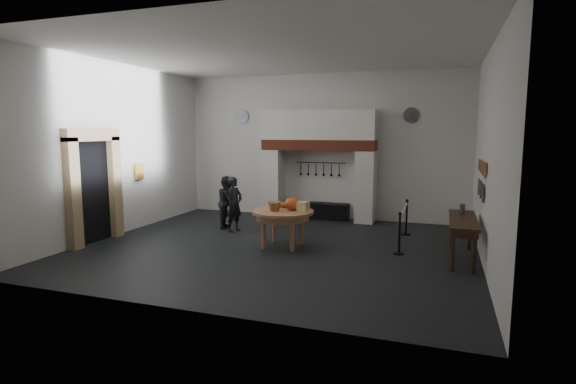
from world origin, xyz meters
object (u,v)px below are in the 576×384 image
(visitor_near, at_px, (234,204))
(visitor_far, at_px, (228,202))
(side_table, at_px, (463,220))
(barrier_post_far, at_px, (407,218))
(work_table, at_px, (283,212))
(barrier_post_near, at_px, (399,234))
(iron_range, at_px, (318,211))

(visitor_near, xyz_separation_m, visitor_far, (-0.40, 0.40, -0.01))
(side_table, xyz_separation_m, barrier_post_far, (-1.31, 2.01, -0.42))
(work_table, relative_size, barrier_post_near, 1.63)
(iron_range, bearing_deg, barrier_post_far, -26.38)
(work_table, bearing_deg, barrier_post_far, 39.45)
(iron_range, height_order, barrier_post_far, barrier_post_far)
(visitor_far, relative_size, side_table, 0.67)
(side_table, relative_size, barrier_post_near, 2.44)
(work_table, xyz_separation_m, visitor_far, (-2.20, 1.49, -0.10))
(iron_range, distance_m, work_table, 3.65)
(visitor_far, relative_size, barrier_post_far, 1.65)
(iron_range, height_order, barrier_post_near, barrier_post_near)
(visitor_near, distance_m, visitor_far, 0.57)
(iron_range, xyz_separation_m, work_table, (0.10, -3.60, 0.59))
(work_table, bearing_deg, visitor_far, 145.91)
(visitor_near, bearing_deg, side_table, -83.31)
(work_table, height_order, side_table, side_table)
(visitor_near, bearing_deg, visitor_far, 60.32)
(iron_range, xyz_separation_m, barrier_post_far, (2.79, -1.39, 0.20))
(barrier_post_near, relative_size, barrier_post_far, 1.00)
(visitor_far, distance_m, barrier_post_far, 4.95)
(work_table, height_order, visitor_near, visitor_near)
(visitor_near, bearing_deg, work_table, -105.85)
(iron_range, bearing_deg, work_table, -88.38)
(iron_range, height_order, work_table, work_table)
(visitor_near, xyz_separation_m, side_table, (5.80, -0.88, 0.12))
(iron_range, relative_size, visitor_far, 1.28)
(work_table, bearing_deg, iron_range, 91.62)
(side_table, xyz_separation_m, barrier_post_near, (-1.31, 0.01, -0.42))
(side_table, bearing_deg, visitor_far, 168.33)
(work_table, relative_size, visitor_far, 0.99)
(visitor_far, bearing_deg, side_table, -119.86)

